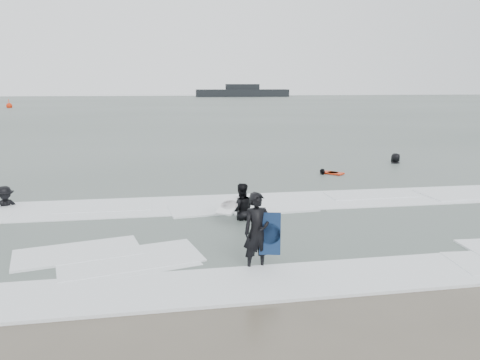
{
  "coord_description": "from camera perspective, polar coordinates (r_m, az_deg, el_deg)",
  "views": [
    {
      "loc": [
        -2.33,
        -9.63,
        4.15
      ],
      "look_at": [
        0.0,
        5.0,
        1.1
      ],
      "focal_mm": 35.0,
      "sensor_mm": 36.0,
      "label": 1
    }
  ],
  "objects": [
    {
      "name": "ground",
      "position": [
        10.74,
        4.28,
        -11.13
      ],
      "size": [
        320.0,
        320.0,
        0.0
      ],
      "primitive_type": "plane",
      "color": "brown",
      "rests_on": "ground"
    },
    {
      "name": "sea",
      "position": [
        89.75,
        -7.65,
        8.92
      ],
      "size": [
        320.0,
        320.0,
        0.0
      ],
      "primitive_type": "plane",
      "color": "#47544C",
      "rests_on": "ground"
    },
    {
      "name": "surfer_centre",
      "position": [
        10.88,
        2.08,
        -10.79
      ],
      "size": [
        0.73,
        0.55,
        1.82
      ],
      "primitive_type": "imported",
      "rotation": [
        0.0,
        0.0,
        0.18
      ],
      "color": "black",
      "rests_on": "ground"
    },
    {
      "name": "surfer_wading",
      "position": [
        14.53,
        0.14,
        -4.96
      ],
      "size": [
        0.85,
        0.66,
        1.73
      ],
      "primitive_type": "imported",
      "rotation": [
        0.0,
        0.0,
        3.15
      ],
      "color": "black",
      "rests_on": "ground"
    },
    {
      "name": "surfer_breaker",
      "position": [
        17.79,
        -26.63,
        -3.12
      ],
      "size": [
        1.2,
        0.96,
        1.63
      ],
      "primitive_type": "imported",
      "rotation": [
        0.0,
        0.0,
        0.39
      ],
      "color": "black",
      "rests_on": "ground"
    },
    {
      "name": "surfer_right_near",
      "position": [
        21.92,
        10.01,
        0.54
      ],
      "size": [
        0.75,
        0.93,
        1.48
      ],
      "primitive_type": "imported",
      "rotation": [
        0.0,
        0.0,
        -2.09
      ],
      "color": "black",
      "rests_on": "ground"
    },
    {
      "name": "surfer_right_far",
      "position": [
        25.96,
        18.41,
        1.83
      ],
      "size": [
        0.99,
        0.83,
        1.74
      ],
      "primitive_type": "imported",
      "rotation": [
        0.0,
        0.0,
        -2.76
      ],
      "color": "black",
      "rests_on": "ground"
    },
    {
      "name": "surf_foam",
      "position": [
        14.14,
        0.83,
        -5.26
      ],
      "size": [
        30.03,
        9.06,
        0.09
      ],
      "color": "white",
      "rests_on": "ground"
    },
    {
      "name": "bodyboards",
      "position": [
        15.57,
        5.75,
        -1.99
      ],
      "size": [
        6.73,
        11.16,
        1.25
      ],
      "color": "#0E2042",
      "rests_on": "ground"
    },
    {
      "name": "buoy",
      "position": [
        91.7,
        -26.31,
        8.11
      ],
      "size": [
        1.0,
        1.0,
        1.65
      ],
      "color": "red",
      "rests_on": "ground"
    },
    {
      "name": "vessel_horizon",
      "position": [
        154.44,
        0.29,
        10.65
      ],
      "size": [
        29.96,
        5.35,
        4.07
      ],
      "color": "black",
      "rests_on": "ground"
    }
  ]
}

